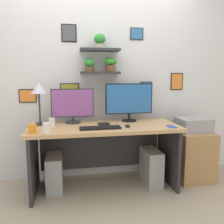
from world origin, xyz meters
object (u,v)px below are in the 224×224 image
Objects in this scene: computer_mouse at (128,126)px; drawer_cabinet at (192,155)px; water_cup at (46,128)px; desk_lamp at (39,92)px; computer_tower_left at (55,172)px; monitor_left at (73,105)px; scissors_tray at (104,124)px; keyboard at (100,128)px; monitor_right at (129,101)px; desk at (104,142)px; pen_cup at (52,122)px; cell_phone at (172,127)px; coffee_mug at (32,129)px; computer_tower_right at (151,166)px; printer at (193,125)px.

computer_mouse is 0.15× the size of drawer_cabinet.
water_cup reaches higher than computer_mouse.
computer_tower_left is at bearing -35.82° from desk_lamp.
scissors_tray is (0.35, -0.17, -0.20)m from monitor_left.
keyboard is 0.56m from water_cup.
monitor_right is at bearing 73.33° from computer_mouse.
desk is 0.64m from pen_cup.
scissors_tray reaches higher than cell_phone.
monitor_right is 1.08m from desk_lamp.
coffee_mug is 0.80m from scissors_tray.
water_cup is (-0.27, -0.49, -0.16)m from monitor_left.
pen_cup is (-1.31, 0.25, 0.05)m from cell_phone.
keyboard reaches higher than computer_tower_right.
scissors_tray is 0.28× the size of computer_tower_right.
printer is (0.91, 0.21, -0.06)m from computer_mouse.
cell_phone is at bearing -12.24° from computer_tower_left.
computer_tower_left is (0.15, -0.11, -0.93)m from desk_lamp.
computer_mouse reaches higher than cell_phone.
monitor_left reaches higher than printer.
pen_cup is (-0.58, -0.01, 0.26)m from desk.
desk is 0.80m from cell_phone.
monitor_left is 0.59m from water_cup.
desk_lamp is 0.38m from pen_cup.
desk reaches higher than computer_tower_right.
monitor_right reaches higher than monitor_left.
desk is 2.89× the size of monitor_right.
desk_lamp is at bearing 173.05° from computer_tower_right.
monitor_right is at bearing 10.55° from pen_cup.
desk_lamp is 2.05m from drawer_cabinet.
cell_phone is (0.79, -0.06, -0.01)m from keyboard.
desk_lamp is 5.35× the size of coffee_mug.
monitor_left is at bearing 32.37° from computer_tower_left.
pen_cup is at bearing 167.89° from cell_phone.
water_cup is at bearing -178.22° from cell_phone.
scissors_tray is at bearing 0.17° from pen_cup.
computer_mouse is 1.03m from drawer_cabinet.
coffee_mug reaches higher than desk.
water_cup is at bearing -96.46° from computer_tower_left.
desk_lamp reaches higher than water_cup.
water_cup is 1.86m from drawer_cabinet.
drawer_cabinet is at bearing 5.65° from computer_tower_right.
drawer_cabinet is at bearing 1.03° from pen_cup.
desk is at bearing 1.14° from pen_cup.
scissors_tray is (0.07, 0.20, 0.00)m from keyboard.
desk is 0.22m from scissors_tray.
computer_tower_right reaches higher than computer_tower_left.
printer reaches higher than cell_phone.
printer is (1.15, 0.02, 0.16)m from desk.
water_cup is 0.27× the size of computer_tower_left.
drawer_cabinet is (1.90, 0.30, -0.49)m from coffee_mug.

